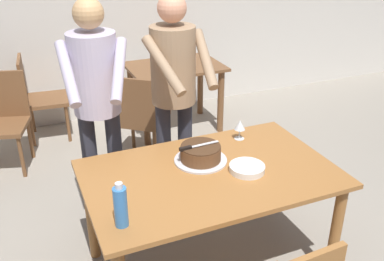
{
  "coord_description": "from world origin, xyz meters",
  "views": [
    {
      "loc": [
        -1.0,
        -2.07,
        2.14
      ],
      "look_at": [
        0.0,
        0.3,
        0.9
      ],
      "focal_mm": 40.75,
      "sensor_mm": 36.0,
      "label": 1
    }
  ],
  "objects_px": {
    "water_bottle": "(121,206)",
    "plate_stack": "(247,168)",
    "cake_on_platter": "(201,154)",
    "background_table": "(175,80)",
    "main_dining_table": "(210,186)",
    "cake_knife": "(191,147)",
    "person_standing_beside": "(97,95)",
    "background_chair_1": "(38,95)",
    "background_chair_0": "(3,117)",
    "background_chair_2": "(139,116)",
    "wine_glass_near": "(240,126)",
    "person_cutting_cake": "(174,86)"
  },
  "relations": [
    {
      "from": "water_bottle",
      "to": "plate_stack",
      "type": "bearing_deg",
      "value": 14.23
    },
    {
      "from": "cake_on_platter",
      "to": "background_table",
      "type": "bearing_deg",
      "value": 73.68
    },
    {
      "from": "main_dining_table",
      "to": "cake_knife",
      "type": "bearing_deg",
      "value": 115.31
    },
    {
      "from": "plate_stack",
      "to": "person_standing_beside",
      "type": "bearing_deg",
      "value": 132.4
    },
    {
      "from": "background_chair_1",
      "to": "background_chair_0",
      "type": "bearing_deg",
      "value": -127.28
    },
    {
      "from": "person_standing_beside",
      "to": "background_chair_2",
      "type": "height_order",
      "value": "person_standing_beside"
    },
    {
      "from": "wine_glass_near",
      "to": "background_chair_2",
      "type": "bearing_deg",
      "value": 107.12
    },
    {
      "from": "person_cutting_cake",
      "to": "background_table",
      "type": "relative_size",
      "value": 1.72
    },
    {
      "from": "background_table",
      "to": "background_chair_1",
      "type": "bearing_deg",
      "value": 166.76
    },
    {
      "from": "cake_knife",
      "to": "wine_glass_near",
      "type": "distance_m",
      "value": 0.48
    },
    {
      "from": "background_chair_1",
      "to": "plate_stack",
      "type": "bearing_deg",
      "value": -68.08
    },
    {
      "from": "cake_knife",
      "to": "background_chair_0",
      "type": "height_order",
      "value": "background_chair_0"
    },
    {
      "from": "main_dining_table",
      "to": "background_chair_0",
      "type": "distance_m",
      "value": 2.34
    },
    {
      "from": "main_dining_table",
      "to": "cake_knife",
      "type": "xyz_separation_m",
      "value": [
        -0.07,
        0.14,
        0.22
      ]
    },
    {
      "from": "cake_on_platter",
      "to": "person_cutting_cake",
      "type": "bearing_deg",
      "value": 87.11
    },
    {
      "from": "cake_knife",
      "to": "plate_stack",
      "type": "xyz_separation_m",
      "value": [
        0.28,
        -0.22,
        -0.1
      ]
    },
    {
      "from": "wine_glass_near",
      "to": "water_bottle",
      "type": "distance_m",
      "value": 1.19
    },
    {
      "from": "background_chair_1",
      "to": "person_standing_beside",
      "type": "bearing_deg",
      "value": -80.32
    },
    {
      "from": "water_bottle",
      "to": "background_table",
      "type": "height_order",
      "value": "water_bottle"
    },
    {
      "from": "person_standing_beside",
      "to": "background_chair_0",
      "type": "distance_m",
      "value": 1.57
    },
    {
      "from": "cake_on_platter",
      "to": "main_dining_table",
      "type": "bearing_deg",
      "value": -91.57
    },
    {
      "from": "background_chair_1",
      "to": "person_cutting_cake",
      "type": "bearing_deg",
      "value": -64.62
    },
    {
      "from": "plate_stack",
      "to": "person_standing_beside",
      "type": "relative_size",
      "value": 0.13
    },
    {
      "from": "wine_glass_near",
      "to": "water_bottle",
      "type": "relative_size",
      "value": 0.58
    },
    {
      "from": "plate_stack",
      "to": "background_chair_0",
      "type": "xyz_separation_m",
      "value": [
        -1.39,
        2.1,
        -0.28
      ]
    },
    {
      "from": "cake_knife",
      "to": "person_cutting_cake",
      "type": "xyz_separation_m",
      "value": [
        0.1,
        0.55,
        0.21
      ]
    },
    {
      "from": "main_dining_table",
      "to": "background_chair_2",
      "type": "xyz_separation_m",
      "value": [
        0.0,
        1.56,
        -0.15
      ]
    },
    {
      "from": "main_dining_table",
      "to": "background_chair_0",
      "type": "height_order",
      "value": "background_chair_0"
    },
    {
      "from": "main_dining_table",
      "to": "background_chair_0",
      "type": "xyz_separation_m",
      "value": [
        -1.18,
        2.02,
        -0.15
      ]
    },
    {
      "from": "cake_on_platter",
      "to": "person_cutting_cake",
      "type": "distance_m",
      "value": 0.61
    },
    {
      "from": "person_cutting_cake",
      "to": "person_standing_beside",
      "type": "bearing_deg",
      "value": 176.87
    },
    {
      "from": "cake_on_platter",
      "to": "cake_knife",
      "type": "height_order",
      "value": "cake_knife"
    },
    {
      "from": "cake_on_platter",
      "to": "background_chair_1",
      "type": "xyz_separation_m",
      "value": [
        -0.82,
        2.34,
        -0.31
      ]
    },
    {
      "from": "main_dining_table",
      "to": "background_chair_2",
      "type": "distance_m",
      "value": 1.57
    },
    {
      "from": "background_table",
      "to": "background_chair_0",
      "type": "xyz_separation_m",
      "value": [
        -1.77,
        -0.14,
        -0.09
      ]
    },
    {
      "from": "person_cutting_cake",
      "to": "wine_glass_near",
      "type": "bearing_deg",
      "value": -46.24
    },
    {
      "from": "cake_knife",
      "to": "plate_stack",
      "type": "distance_m",
      "value": 0.37
    },
    {
      "from": "main_dining_table",
      "to": "person_cutting_cake",
      "type": "distance_m",
      "value": 0.82
    },
    {
      "from": "main_dining_table",
      "to": "wine_glass_near",
      "type": "bearing_deg",
      "value": 40.76
    },
    {
      "from": "wine_glass_near",
      "to": "background_chair_1",
      "type": "distance_m",
      "value": 2.5
    },
    {
      "from": "wine_glass_near",
      "to": "person_cutting_cake",
      "type": "distance_m",
      "value": 0.55
    },
    {
      "from": "background_table",
      "to": "plate_stack",
      "type": "bearing_deg",
      "value": -99.65
    },
    {
      "from": "cake_on_platter",
      "to": "person_cutting_cake",
      "type": "xyz_separation_m",
      "value": [
        0.03,
        0.55,
        0.27
      ]
    },
    {
      "from": "cake_on_platter",
      "to": "background_chair_2",
      "type": "bearing_deg",
      "value": 90.14
    },
    {
      "from": "background_chair_0",
      "to": "person_standing_beside",
      "type": "bearing_deg",
      "value": -63.0
    },
    {
      "from": "person_standing_beside",
      "to": "person_cutting_cake",
      "type": "bearing_deg",
      "value": -3.13
    },
    {
      "from": "person_cutting_cake",
      "to": "background_chair_2",
      "type": "height_order",
      "value": "person_cutting_cake"
    },
    {
      "from": "main_dining_table",
      "to": "person_cutting_cake",
      "type": "xyz_separation_m",
      "value": [
        0.03,
        0.69,
        0.43
      ]
    },
    {
      "from": "background_chair_2",
      "to": "person_standing_beside",
      "type": "bearing_deg",
      "value": -121.8
    },
    {
      "from": "plate_stack",
      "to": "background_chair_0",
      "type": "height_order",
      "value": "background_chair_0"
    }
  ]
}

